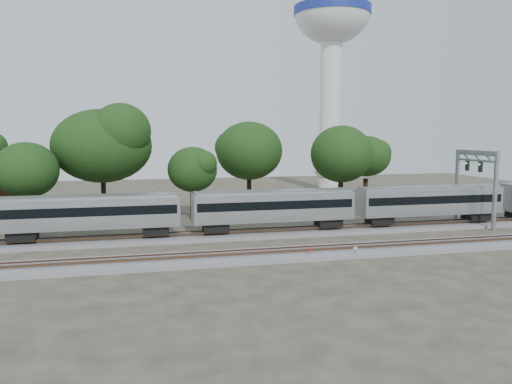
% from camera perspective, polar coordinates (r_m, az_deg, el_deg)
% --- Properties ---
extents(ground, '(160.00, 160.00, 0.00)m').
position_cam_1_polar(ground, '(49.54, -3.83, -6.61)').
color(ground, '#383328').
rests_on(ground, ground).
extents(track_far, '(160.00, 5.00, 0.73)m').
position_cam_1_polar(track_far, '(55.28, -4.87, -5.00)').
color(track_far, slate).
rests_on(track_far, ground).
extents(track_near, '(160.00, 5.00, 0.73)m').
position_cam_1_polar(track_near, '(45.66, -2.99, -7.49)').
color(track_near, slate).
rests_on(track_near, ground).
extents(train, '(134.06, 3.27, 4.82)m').
position_cam_1_polar(train, '(64.23, 19.31, -0.90)').
color(train, silver).
rests_on(train, ground).
extents(switch_stand_red, '(0.33, 0.11, 1.04)m').
position_cam_1_polar(switch_stand_red, '(46.10, 6.10, -6.79)').
color(switch_stand_red, '#512D19').
rests_on(switch_stand_red, ground).
extents(switch_stand_white, '(0.32, 0.16, 1.06)m').
position_cam_1_polar(switch_stand_white, '(47.11, 11.31, -6.58)').
color(switch_stand_white, '#512D19').
rests_on(switch_stand_white, ground).
extents(switch_lever, '(0.57, 0.45, 0.30)m').
position_cam_1_polar(switch_lever, '(45.97, 4.44, -7.48)').
color(switch_lever, '#512D19').
rests_on(switch_lever, ground).
extents(water_tower, '(14.77, 14.77, 40.88)m').
position_cam_1_polar(water_tower, '(101.53, 8.65, 17.35)').
color(water_tower, silver).
rests_on(water_tower, ground).
extents(signal_gantry, '(0.65, 7.68, 9.34)m').
position_cam_1_polar(signal_gantry, '(67.38, 23.80, 2.22)').
color(signal_gantry, gray).
rests_on(signal_gantry, ground).
extents(tree_2, '(7.23, 7.23, 10.20)m').
position_cam_1_polar(tree_2, '(64.55, -24.73, 2.26)').
color(tree_2, black).
rests_on(tree_2, ground).
extents(tree_3, '(9.93, 9.93, 14.00)m').
position_cam_1_polar(tree_3, '(68.42, -17.19, 5.03)').
color(tree_3, black).
rests_on(tree_3, ground).
extents(tree_4, '(6.80, 6.80, 9.58)m').
position_cam_1_polar(tree_4, '(66.28, -7.27, 2.55)').
color(tree_4, black).
rests_on(tree_4, ground).
extents(tree_5, '(8.95, 8.95, 12.62)m').
position_cam_1_polar(tree_5, '(75.30, -0.80, 4.72)').
color(tree_5, black).
rests_on(tree_5, ground).
extents(tree_6, '(8.57, 8.57, 12.08)m').
position_cam_1_polar(tree_6, '(73.58, 9.71, 4.28)').
color(tree_6, black).
rests_on(tree_6, ground).
extents(tree_7, '(7.92, 7.92, 11.16)m').
position_cam_1_polar(tree_7, '(81.84, 12.48, 4.00)').
color(tree_7, black).
rests_on(tree_7, ground).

